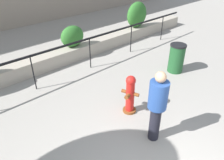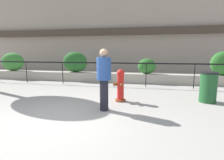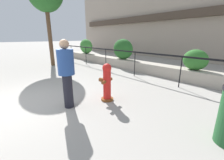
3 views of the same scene
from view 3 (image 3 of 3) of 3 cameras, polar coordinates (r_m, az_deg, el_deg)
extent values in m
plane|color=#9E9991|center=(4.85, -33.81, -8.32)|extent=(120.00, 120.00, 0.00)
cube|color=gray|center=(13.32, 31.76, 23.50)|extent=(30.00, 1.00, 8.00)
cube|color=#3F3328|center=(12.60, 30.26, 21.29)|extent=(27.00, 0.36, 0.56)
cube|color=#ADA393|center=(7.93, 13.77, 4.52)|extent=(18.00, 0.70, 0.50)
cube|color=black|center=(6.94, 8.82, 10.47)|extent=(15.00, 0.05, 0.06)
cylinder|color=black|center=(12.18, -15.19, 9.89)|extent=(0.04, 0.04, 1.15)
cylinder|color=black|center=(10.30, -9.89, 9.16)|extent=(0.04, 0.04, 1.15)
cylinder|color=black|center=(8.55, -2.37, 7.99)|extent=(0.04, 0.04, 1.15)
cylinder|color=black|center=(7.01, 8.63, 6.04)|extent=(0.04, 0.04, 1.15)
cylinder|color=black|center=(5.87, 24.62, 2.79)|extent=(0.04, 0.04, 1.15)
ellipsoid|color=#387F33|center=(12.33, -9.87, 12.51)|extent=(1.54, 0.64, 1.11)
ellipsoid|color=#235B23|center=(9.04, 4.15, 11.65)|extent=(1.46, 0.70, 1.17)
ellipsoid|color=#2D6B28|center=(6.81, 29.14, 6.72)|extent=(0.96, 0.57, 0.81)
cylinder|color=brown|center=(4.42, -1.84, -7.25)|extent=(0.45, 0.45, 0.06)
cylinder|color=red|center=(4.26, -1.90, -1.61)|extent=(0.28, 0.28, 0.85)
sphere|color=red|center=(4.14, -1.96, 4.59)|extent=(0.25, 0.25, 0.25)
cylinder|color=brown|center=(4.32, -3.94, 0.04)|extent=(0.17, 0.15, 0.11)
cylinder|color=brown|center=(4.37, -0.71, 0.26)|extent=(0.13, 0.15, 0.09)
cylinder|color=brown|center=(4.09, -3.19, -0.89)|extent=(0.13, 0.15, 0.09)
cylinder|color=brown|center=(10.35, -22.48, 14.47)|extent=(0.24, 0.24, 3.39)
cylinder|color=black|center=(4.01, -16.37, -4.08)|extent=(0.34, 0.34, 0.88)
cylinder|color=#26478C|center=(3.83, -17.25, 6.53)|extent=(0.56, 0.56, 0.62)
sphere|color=tan|center=(3.79, -17.79, 12.87)|extent=(0.23, 0.23, 0.23)
camera|label=1|loc=(6.95, -50.06, 27.14)|focal=35.00mm
camera|label=2|loc=(3.90, -93.50, -3.36)|focal=28.00mm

